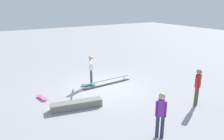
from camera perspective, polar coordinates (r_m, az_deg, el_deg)
name	(u,v)px	position (r m, az deg, el deg)	size (l,w,h in m)	color
ground_plane	(104,87)	(12.41, -2.16, -4.42)	(60.00, 60.00, 0.00)	#9E9EA3
grind_rail	(107,82)	(12.76, -1.18, -3.16)	(3.15, 0.39, 0.31)	black
skate_ledge	(77,105)	(10.11, -9.11, -8.84)	(2.28, 0.46, 0.33)	gray
skater_main	(91,68)	(12.47, -5.44, 0.46)	(0.69, 1.27, 1.71)	brown
skateboard_main	(89,85)	(12.60, -6.05, -3.80)	(0.81, 0.51, 0.09)	teal
bystander_red_shirt	(198,85)	(10.66, 21.20, -3.71)	(0.39, 0.27, 1.73)	brown
bystander_purple_shirt	(161,113)	(7.82, 12.46, -10.77)	(0.33, 0.32, 1.69)	#2D3351
loose_skateboard_pink	(42,98)	(11.45, -17.61, -6.78)	(0.37, 0.82, 0.09)	#E05993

